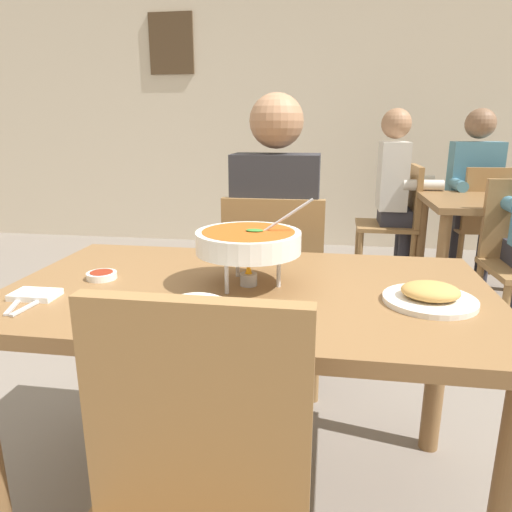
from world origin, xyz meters
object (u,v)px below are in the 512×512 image
object	(u,v)px
curry_bowl	(248,242)
patron_bg_middle	(397,185)
appetizer_plate	(430,296)
sauce_dish	(101,276)
dining_table_far	(505,220)
diner_main	(276,229)
patron_bg_right	(474,186)
chair_bg_middle	(398,217)
rice_plate	(197,310)
chair_diner_main	(275,283)
chair_bg_right	(486,219)
dining_table_main	(248,320)

from	to	relation	value
curry_bowl	patron_bg_middle	world-z (taller)	patron_bg_middle
appetizer_plate	sauce_dish	xyz separation A→B (m)	(-0.94, 0.05, -0.01)
curry_bowl	dining_table_far	bearing A→B (deg)	54.60
curry_bowl	appetizer_plate	xyz separation A→B (m)	(0.49, -0.07, -0.11)
diner_main	patron_bg_right	xyz separation A→B (m)	(1.30, 1.77, 0.00)
chair_bg_middle	patron_bg_right	size ratio (longest dim) A/B	0.69
rice_plate	patron_bg_right	distance (m)	3.08
rice_plate	dining_table_far	xyz separation A→B (m)	(1.42, 2.15, -0.15)
diner_main	appetizer_plate	xyz separation A→B (m)	(0.49, -0.78, 0.01)
sauce_dish	patron_bg_middle	distance (m)	2.72
diner_main	appetizer_plate	bearing A→B (deg)	-57.90
patron_bg_middle	patron_bg_right	xyz separation A→B (m)	(0.57, 0.06, 0.00)
chair_diner_main	chair_bg_right	xyz separation A→B (m)	(1.38, 1.71, 0.00)
sauce_dish	chair_bg_middle	bearing A→B (deg)	63.54
chair_diner_main	patron_bg_right	size ratio (longest dim) A/B	0.69
curry_bowl	rice_plate	xyz separation A→B (m)	(-0.08, -0.26, -0.11)
rice_plate	chair_bg_middle	size ratio (longest dim) A/B	0.27
chair_diner_main	diner_main	world-z (taller)	diner_main
diner_main	dining_table_main	bearing A→B (deg)	-90.00
sauce_dish	dining_table_main	bearing A→B (deg)	0.58
rice_plate	chair_bg_right	world-z (taller)	chair_bg_right
rice_plate	sauce_dish	distance (m)	0.44
diner_main	appetizer_plate	world-z (taller)	diner_main
chair_bg_right	chair_bg_middle	bearing A→B (deg)	178.28
chair_diner_main	sauce_dish	xyz separation A→B (m)	(-0.45, -0.70, 0.23)
appetizer_plate	patron_bg_middle	distance (m)	2.51
appetizer_plate	chair_bg_right	xyz separation A→B (m)	(0.89, 2.46, -0.24)
diner_main	curry_bowl	world-z (taller)	diner_main
chair_diner_main	curry_bowl	xyz separation A→B (m)	(-0.00, -0.68, 0.35)
dining_table_main	chair_diner_main	xyz separation A→B (m)	(-0.00, 0.69, -0.12)
patron_bg_right	dining_table_far	bearing A→B (deg)	-86.46
rice_plate	chair_bg_middle	xyz separation A→B (m)	(0.84, 2.67, -0.24)
appetizer_plate	patron_bg_right	world-z (taller)	patron_bg_right
dining_table_main	chair_bg_right	size ratio (longest dim) A/B	1.54
diner_main	patron_bg_right	bearing A→B (deg)	53.68
chair_bg_right	patron_bg_middle	bearing A→B (deg)	176.34
dining_table_main	rice_plate	bearing A→B (deg)	-108.41
diner_main	rice_plate	bearing A→B (deg)	-94.83
chair_diner_main	sauce_dish	size ratio (longest dim) A/B	10.00
curry_bowl	patron_bg_right	bearing A→B (deg)	62.31
dining_table_main	dining_table_far	size ratio (longest dim) A/B	1.38
chair_diner_main	dining_table_far	bearing A→B (deg)	42.00
rice_plate	diner_main	bearing A→B (deg)	85.17
chair_diner_main	diner_main	size ratio (longest dim) A/B	0.69
appetizer_plate	dining_table_main	bearing A→B (deg)	173.20
curry_bowl	chair_diner_main	bearing A→B (deg)	89.81
patron_bg_right	chair_bg_middle	bearing A→B (deg)	-171.48
curry_bowl	appetizer_plate	bearing A→B (deg)	-7.90
rice_plate	chair_bg_right	size ratio (longest dim) A/B	0.27
dining_table_main	patron_bg_middle	bearing A→B (deg)	73.36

